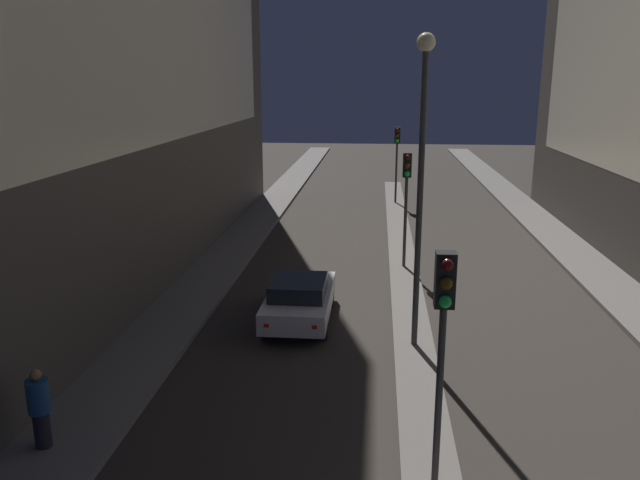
{
  "coord_description": "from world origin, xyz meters",
  "views": [
    {
      "loc": [
        -1.1,
        -5.72,
        7.05
      ],
      "look_at": [
        -3.44,
        19.63,
        0.5
      ],
      "focal_mm": 35.0,
      "sensor_mm": 36.0,
      "label": 1
    }
  ],
  "objects_px": {
    "traffic_light_mid": "(407,184)",
    "pedestrian_on_left_sidewalk": "(39,407)",
    "car_left_lane": "(299,299)",
    "traffic_light_far": "(397,147)",
    "street_lamp": "(422,153)",
    "traffic_light_near": "(443,322)"
  },
  "relations": [
    {
      "from": "traffic_light_mid",
      "to": "pedestrian_on_left_sidewalk",
      "type": "relative_size",
      "value": 2.68
    },
    {
      "from": "car_left_lane",
      "to": "pedestrian_on_left_sidewalk",
      "type": "bearing_deg",
      "value": -119.51
    },
    {
      "from": "traffic_light_mid",
      "to": "pedestrian_on_left_sidewalk",
      "type": "bearing_deg",
      "value": -119.89
    },
    {
      "from": "traffic_light_far",
      "to": "street_lamp",
      "type": "bearing_deg",
      "value": -90.0
    },
    {
      "from": "car_left_lane",
      "to": "pedestrian_on_left_sidewalk",
      "type": "height_order",
      "value": "pedestrian_on_left_sidewalk"
    },
    {
      "from": "street_lamp",
      "to": "car_left_lane",
      "type": "height_order",
      "value": "street_lamp"
    },
    {
      "from": "car_left_lane",
      "to": "traffic_light_far",
      "type": "bearing_deg",
      "value": 79.85
    },
    {
      "from": "traffic_light_mid",
      "to": "street_lamp",
      "type": "height_order",
      "value": "street_lamp"
    },
    {
      "from": "traffic_light_near",
      "to": "pedestrian_on_left_sidewalk",
      "type": "xyz_separation_m",
      "value": [
        -7.42,
        0.76,
        -2.32
      ]
    },
    {
      "from": "street_lamp",
      "to": "traffic_light_near",
      "type": "bearing_deg",
      "value": -90.0
    },
    {
      "from": "traffic_light_near",
      "to": "traffic_light_mid",
      "type": "bearing_deg",
      "value": 90.0
    },
    {
      "from": "traffic_light_mid",
      "to": "car_left_lane",
      "type": "bearing_deg",
      "value": -120.37
    },
    {
      "from": "traffic_light_near",
      "to": "traffic_light_far",
      "type": "distance_m",
      "value": 26.58
    },
    {
      "from": "traffic_light_near",
      "to": "traffic_light_mid",
      "type": "height_order",
      "value": "same"
    },
    {
      "from": "traffic_light_far",
      "to": "pedestrian_on_left_sidewalk",
      "type": "relative_size",
      "value": 2.68
    },
    {
      "from": "traffic_light_far",
      "to": "car_left_lane",
      "type": "height_order",
      "value": "traffic_light_far"
    },
    {
      "from": "traffic_light_near",
      "to": "street_lamp",
      "type": "xyz_separation_m",
      "value": [
        0.0,
        6.37,
        1.96
      ]
    },
    {
      "from": "pedestrian_on_left_sidewalk",
      "to": "traffic_light_near",
      "type": "bearing_deg",
      "value": -5.85
    },
    {
      "from": "street_lamp",
      "to": "car_left_lane",
      "type": "relative_size",
      "value": 1.93
    },
    {
      "from": "traffic_light_mid",
      "to": "car_left_lane",
      "type": "relative_size",
      "value": 1.04
    },
    {
      "from": "traffic_light_far",
      "to": "street_lamp",
      "type": "distance_m",
      "value": 20.3
    },
    {
      "from": "street_lamp",
      "to": "traffic_light_mid",
      "type": "bearing_deg",
      "value": 90.0
    }
  ]
}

